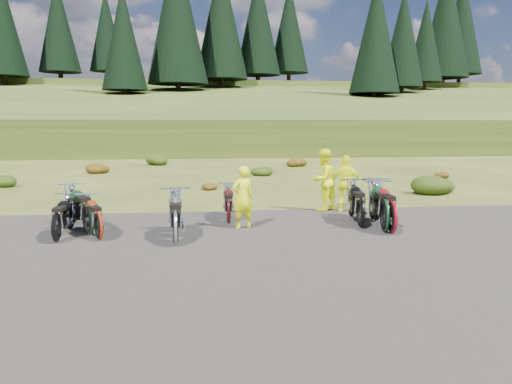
{
  "coord_description": "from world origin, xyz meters",
  "views": [
    {
      "loc": [
        -0.84,
        -11.11,
        2.7
      ],
      "look_at": [
        0.65,
        1.33,
        0.97
      ],
      "focal_mm": 35.0,
      "sensor_mm": 36.0,
      "label": 1
    }
  ],
  "objects": [
    {
      "name": "motorcycle_2",
      "position": [
        -3.45,
        1.09,
        0.0
      ],
      "size": [
        1.71,
        2.33,
        1.17
      ],
      "primitive_type": null,
      "rotation": [
        0.0,
        0.0,
        2.06
      ],
      "color": "#0E3314",
      "rests_on": "ground"
    },
    {
      "name": "conifer_26",
      "position": [
        21.0,
        49.0,
        13.37
      ],
      "size": [
        6.16,
        6.16,
        16.0
      ],
      "color": "black",
      "rests_on": "ground"
    },
    {
      "name": "motorcycle_0",
      "position": [
        -4.01,
        0.41,
        0.0
      ],
      "size": [
        0.65,
        1.91,
        1.0
      ],
      "primitive_type": null,
      "rotation": [
        0.0,
        0.0,
        1.58
      ],
      "color": "black",
      "rests_on": "ground"
    },
    {
      "name": "motorcycle_6",
      "position": [
        3.87,
        0.36,
        0.0
      ],
      "size": [
        0.98,
        2.33,
        1.18
      ],
      "primitive_type": null,
      "rotation": [
        0.0,
        0.0,
        1.47
      ],
      "color": "maroon",
      "rests_on": "ground"
    },
    {
      "name": "shrub_7",
      "position": [
        8.3,
        7.1,
        0.46
      ],
      "size": [
        1.56,
        1.56,
        0.92
      ],
      "primitive_type": "ellipsoid",
      "color": "#1E370D",
      "rests_on": "ground"
    },
    {
      "name": "hill_slope",
      "position": [
        0.0,
        50.0,
        0.0
      ],
      "size": [
        300.0,
        45.97,
        9.37
      ],
      "primitive_type": null,
      "rotation": [
        0.14,
        0.0,
        0.0
      ],
      "color": "#2B4015",
      "rests_on": "ground"
    },
    {
      "name": "shrub_6",
      "position": [
        5.4,
        19.8,
        0.38
      ],
      "size": [
        1.3,
        1.3,
        0.77
      ],
      "primitive_type": "ellipsoid",
      "color": "#5A260B",
      "rests_on": "ground"
    },
    {
      "name": "conifer_28",
      "position": [
        33.0,
        61.0,
        14.76
      ],
      "size": [
        5.28,
        5.28,
        14.0
      ],
      "color": "black",
      "rests_on": "ground"
    },
    {
      "name": "conifer_21",
      "position": [
        -9.0,
        50.0,
        12.56
      ],
      "size": [
        5.28,
        5.28,
        14.0
      ],
      "color": "black",
      "rests_on": "ground"
    },
    {
      "name": "gravel_pad",
      "position": [
        0.0,
        -2.0,
        0.0
      ],
      "size": [
        20.0,
        12.0,
        0.04
      ],
      "primitive_type": "cube",
      "color": "black",
      "rests_on": "ground"
    },
    {
      "name": "motorcycle_3",
      "position": [
        -1.32,
        -0.17,
        0.0
      ],
      "size": [
        0.81,
        2.22,
        1.15
      ],
      "primitive_type": null,
      "rotation": [
        0.0,
        0.0,
        1.61
      ],
      "color": "#B1B1B6",
      "rests_on": "ground"
    },
    {
      "name": "conifer_22",
      "position": [
        -3.0,
        56.0,
        16.77
      ],
      "size": [
        7.92,
        7.92,
        20.0
      ],
      "color": "black",
      "rests_on": "ground"
    },
    {
      "name": "motorcycle_7",
      "position": [
        3.78,
        0.55,
        0.0
      ],
      "size": [
        1.15,
        2.43,
        1.22
      ],
      "primitive_type": null,
      "rotation": [
        0.0,
        0.0,
        1.41
      ],
      "color": "#0E331A",
      "rests_on": "ground"
    },
    {
      "name": "person_middle",
      "position": [
        0.32,
        1.4,
        0.8
      ],
      "size": [
        0.68,
        0.57,
        1.6
      ],
      "primitive_type": "imported",
      "rotation": [
        0.0,
        0.0,
        3.51
      ],
      "color": "#E0E70C",
      "rests_on": "ground"
    },
    {
      "name": "shrub_1",
      "position": [
        -9.1,
        11.3,
        0.31
      ],
      "size": [
        1.03,
        1.03,
        0.61
      ],
      "primitive_type": "ellipsoid",
      "color": "#1E370D",
      "rests_on": "ground"
    },
    {
      "name": "shrub_4",
      "position": [
        -0.4,
        9.2,
        0.23
      ],
      "size": [
        0.77,
        0.77,
        0.45
      ],
      "primitive_type": "ellipsoid",
      "color": "#5A260B",
      "rests_on": "ground"
    },
    {
      "name": "conifer_20",
      "position": [
        -15.0,
        75.0,
        17.65
      ],
      "size": [
        5.72,
        5.72,
        15.0
      ],
      "color": "black",
      "rests_on": "ground"
    },
    {
      "name": "ground",
      "position": [
        0.0,
        0.0,
        0.0
      ],
      "size": [
        300.0,
        300.0,
        0.0
      ],
      "primitive_type": "plane",
      "color": "#303D14",
      "rests_on": "ground"
    },
    {
      "name": "motorcycle_4",
      "position": [
        0.0,
        2.08,
        0.0
      ],
      "size": [
        0.74,
        1.93,
        0.99
      ],
      "primitive_type": null,
      "rotation": [
        0.0,
        0.0,
        1.51
      ],
      "color": "#4D0C0F",
      "rests_on": "ground"
    },
    {
      "name": "conifer_18",
      "position": [
        -27.0,
        63.0,
        16.66
      ],
      "size": [
        6.6,
        6.6,
        17.0
      ],
      "color": "black",
      "rests_on": "ground"
    },
    {
      "name": "person_right_a",
      "position": [
        3.03,
        3.78,
        0.95
      ],
      "size": [
        1.17,
        1.13,
        1.9
      ],
      "primitive_type": "imported",
      "rotation": [
        0.0,
        0.0,
        3.79
      ],
      "color": "#E0E70C",
      "rests_on": "ground"
    },
    {
      "name": "hill_plateau",
      "position": [
        0.0,
        110.0,
        0.0
      ],
      "size": [
        300.0,
        90.0,
        9.17
      ],
      "primitive_type": "cube",
      "color": "#2B4015",
      "rests_on": "ground"
    },
    {
      "name": "shrub_5",
      "position": [
        2.5,
        14.5,
        0.31
      ],
      "size": [
        1.03,
        1.03,
        0.61
      ],
      "primitive_type": "ellipsoid",
      "color": "#1E370D",
      "rests_on": "ground"
    },
    {
      "name": "conifer_27",
      "position": [
        27.0,
        55.0,
        14.06
      ],
      "size": [
        5.72,
        5.72,
        15.0
      ],
      "color": "black",
      "rests_on": "ground"
    },
    {
      "name": "conifer_23",
      "position": [
        3.0,
        62.0,
        17.47
      ],
      "size": [
        7.48,
        7.48,
        19.0
      ],
      "color": "black",
      "rests_on": "ground"
    },
    {
      "name": "shrub_2",
      "position": [
        -6.2,
        16.6,
        0.38
      ],
      "size": [
        1.3,
        1.3,
        0.77
      ],
      "primitive_type": "ellipsoid",
      "color": "#5A260B",
      "rests_on": "ground"
    },
    {
      "name": "person_right_b",
      "position": [
        3.67,
        3.48,
        0.86
      ],
      "size": [
        1.09,
        0.71,
        1.72
      ],
      "primitive_type": "imported",
      "rotation": [
        0.0,
        0.0,
        2.83
      ],
      "color": "#E0E70C",
      "rests_on": "ground"
    },
    {
      "name": "motorcycle_1",
      "position": [
        -3.1,
        0.5,
        0.0
      ],
      "size": [
        1.31,
        1.98,
        0.99
      ],
      "primitive_type": null,
      "rotation": [
        0.0,
        0.0,
        1.97
      ],
      "color": "#99220B",
      "rests_on": "ground"
    },
    {
      "name": "shrub_8",
      "position": [
        11.2,
        12.4,
        0.23
      ],
      "size": [
        0.77,
        0.77,
        0.45
      ],
      "primitive_type": "ellipsoid",
      "color": "#5A260B",
      "rests_on": "ground"
    },
    {
      "name": "conifer_24",
      "position": [
        9.0,
        68.0,
        18.16
      ],
      "size": [
        7.04,
        7.04,
        18.0
      ],
      "color": "black",
      "rests_on": "ground"
    },
    {
      "name": "conifer_30",
      "position": [
        45.0,
        73.0,
        19.66
      ],
      "size": [
        7.48,
        7.48,
        19.0
      ],
      "color": "black",
      "rests_on": "ground"
    },
    {
      "name": "conifer_19",
      "position": [
        -21.0,
        69.0,
        17.36
      ],
      "size": [
        6.16,
        6.16,
        16.0
      ],
      "color": "black",
      "rests_on": "ground"
    },
    {
      "name": "conifer_29",
      "position": [
        39.0,
        67.0,
        18.97
      ],
      "size": [
        7.92,
        7.92,
        20.0
      ],
      "color": "black",
      "rests_on": "ground"
    },
    {
      "name": "shrub_3",
      "position": [
        -3.3,
        21.9,
        0.46
      ],
      "size": [
        1.56,
        1.56,
        0.92
      ],
      "primitive_type": "ellipsoid",
      "color": "#1E370D",
      "rests_on": "ground"
    },
    {
      "name": "motorcycle_5",
      "position": [
        3.36,
        1.16,
        0.0
      ],
      "size": [
        1.04,
        2.28,
        1.15
      ],
      "primitive_type": null,
      "rotation": [
        0.0,
        0.0,
        1.43
      ],
      "color": "black",
      "rests_on": "ground"
    },
    {
      "name": "conifer_25",
      "position": [
        15.0,
        74.0,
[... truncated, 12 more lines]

